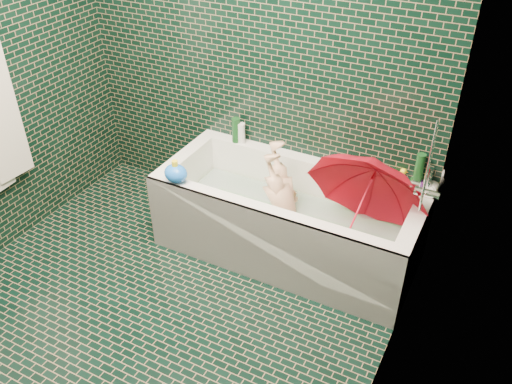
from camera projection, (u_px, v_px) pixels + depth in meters
The scene contains 18 objects.
floor at pixel (144, 327), 3.16m from camera, with size 2.80×2.80×0.00m, color black.
wall_back at pixel (255, 46), 3.49m from camera, with size 2.80×2.80×0.00m, color black.
wall_right at pixel (393, 218), 1.96m from camera, with size 2.80×2.80×0.00m, color black.
bathtub at pixel (287, 226), 3.61m from camera, with size 1.70×0.75×0.55m.
bath_mat at pixel (288, 231), 3.66m from camera, with size 1.35×0.47×0.01m, color #3FD129.
water at pixel (289, 214), 3.57m from camera, with size 1.48×0.53×0.00m, color silver.
faucet at pixel (425, 187), 2.99m from camera, with size 0.18×0.19×0.55m.
child at pixel (286, 210), 3.59m from camera, with size 0.33×0.22×0.92m, color #E6B390.
umbrella at pixel (359, 208), 3.21m from camera, with size 0.71×0.71×0.62m, color red.
soap_bottle_a at pixel (428, 191), 3.35m from camera, with size 0.09×0.09×0.23m, color white.
soap_bottle_b at pixel (421, 189), 3.38m from camera, with size 0.09×0.09×0.19m, color #451B68.
soap_bottle_c at pixel (416, 185), 3.41m from camera, with size 0.12×0.12×0.15m, color #12411A.
bottle_right_tall at pixel (419, 171), 3.33m from camera, with size 0.06×0.06×0.23m, color #12411A.
bottle_right_pump at pixel (428, 179), 3.32m from camera, with size 0.05×0.05×0.16m, color silver.
bottle_left_tall at pixel (236, 130), 3.82m from camera, with size 0.06×0.06×0.18m, color #12411A.
bottle_left_short at pixel (241, 133), 3.82m from camera, with size 0.05×0.05×0.15m, color white.
rubber_duck at pixel (398, 175), 3.43m from camera, with size 0.11×0.08×0.09m.
bath_toy at pixel (176, 173), 3.40m from camera, with size 0.18×0.16×0.15m.
Camera 1 is at (1.58, -1.62, 2.44)m, focal length 38.00 mm.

